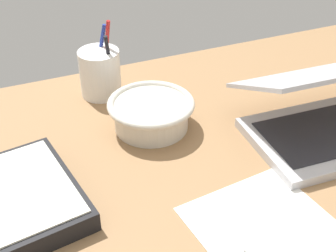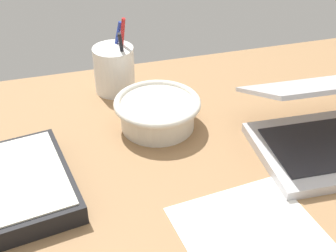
% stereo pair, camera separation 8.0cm
% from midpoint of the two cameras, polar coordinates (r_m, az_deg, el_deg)
% --- Properties ---
extents(desk_top, '(1.40, 1.00, 0.02)m').
position_cam_midpoint_polar(desk_top, '(0.77, 0.70, -9.86)').
color(desk_top, '#936D47').
rests_on(desk_top, ground).
extents(bowl, '(0.17, 0.17, 0.06)m').
position_cam_midpoint_polar(bowl, '(0.91, -4.61, 1.57)').
color(bowl, silver).
rests_on(bowl, desk_top).
extents(pen_cup, '(0.09, 0.09, 0.16)m').
position_cam_midpoint_polar(pen_cup, '(1.02, -10.51, 6.37)').
color(pen_cup, white).
rests_on(pen_cup, desk_top).
extents(paper_sheet_front, '(0.23, 0.29, 0.00)m').
position_cam_midpoint_polar(paper_sheet_front, '(0.71, 10.36, -13.89)').
color(paper_sheet_front, white).
rests_on(paper_sheet_front, desk_top).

